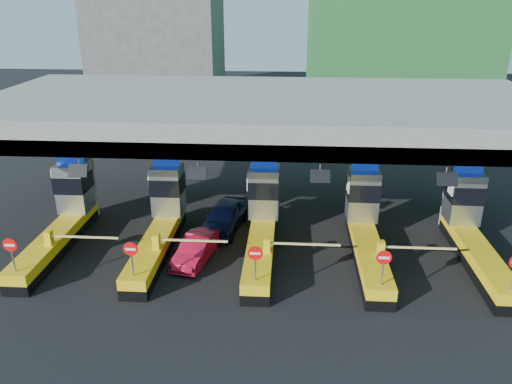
{
  "coord_description": "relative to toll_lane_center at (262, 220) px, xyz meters",
  "views": [
    {
      "loc": [
        1.23,
        -21.88,
        11.77
      ],
      "look_at": [
        -0.29,
        0.0,
        2.99
      ],
      "focal_mm": 35.0,
      "sensor_mm": 36.0,
      "label": 1
    }
  ],
  "objects": [
    {
      "name": "ground",
      "position": [
        -0.0,
        -0.28,
        -1.4
      ],
      "size": [
        120.0,
        120.0,
        0.0
      ],
      "primitive_type": "plane",
      "color": "black",
      "rests_on": "ground"
    },
    {
      "name": "toll_canopy",
      "position": [
        -0.0,
        2.59,
        4.74
      ],
      "size": [
        28.0,
        12.09,
        7.0
      ],
      "color": "slate",
      "rests_on": "ground"
    },
    {
      "name": "toll_lane_far_left",
      "position": [
        -10.0,
        0.0,
        0.0
      ],
      "size": [
        4.43,
        8.0,
        4.16
      ],
      "color": "black",
      "rests_on": "ground"
    },
    {
      "name": "toll_lane_left",
      "position": [
        -5.0,
        0.0,
        0.0
      ],
      "size": [
        4.43,
        8.0,
        4.16
      ],
      "color": "black",
      "rests_on": "ground"
    },
    {
      "name": "toll_lane_center",
      "position": [
        0.0,
        0.0,
        0.0
      ],
      "size": [
        4.43,
        8.0,
        4.16
      ],
      "color": "black",
      "rests_on": "ground"
    },
    {
      "name": "toll_lane_right",
      "position": [
        5.0,
        0.0,
        0.0
      ],
      "size": [
        4.43,
        8.0,
        4.16
      ],
      "color": "black",
      "rests_on": "ground"
    },
    {
      "name": "toll_lane_far_right",
      "position": [
        10.0,
        0.0,
        0.0
      ],
      "size": [
        4.43,
        8.0,
        4.16
      ],
      "color": "black",
      "rests_on": "ground"
    },
    {
      "name": "bg_building_concrete",
      "position": [
        -14.0,
        35.72,
        7.6
      ],
      "size": [
        14.0,
        10.0,
        18.0
      ],
      "primitive_type": "cube",
      "color": "#4C4C49",
      "rests_on": "ground"
    },
    {
      "name": "van",
      "position": [
        -2.11,
        1.66,
        -0.66
      ],
      "size": [
        2.47,
        4.58,
        1.48
      ],
      "primitive_type": "imported",
      "rotation": [
        0.0,
        0.0,
        -0.17
      ],
      "color": "black",
      "rests_on": "ground"
    },
    {
      "name": "red_car",
      "position": [
        -3.0,
        -1.68,
        -0.8
      ],
      "size": [
        1.93,
        3.77,
        1.19
      ],
      "primitive_type": "imported",
      "rotation": [
        0.0,
        0.0,
        -0.19
      ],
      "color": "#B20D29",
      "rests_on": "ground"
    }
  ]
}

